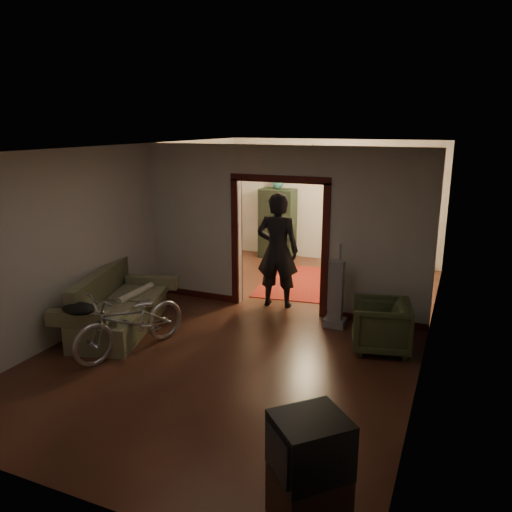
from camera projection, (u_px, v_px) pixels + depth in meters
The scene contains 24 objects.
floor at pixel (263, 323), 8.09m from camera, with size 5.00×8.50×0.01m, color #391B12.
ceiling at pixel (264, 147), 7.37m from camera, with size 5.00×8.50×0.01m, color white.
wall_back at pixel (333, 201), 11.52m from camera, with size 5.00×0.02×2.80m, color beige.
wall_left at pixel (131, 226), 8.68m from camera, with size 0.02×8.50×2.80m, color beige.
wall_right at pixel (433, 255), 6.79m from camera, with size 0.02×8.50×2.80m, color beige.
partition_wall at pixel (280, 230), 8.40m from camera, with size 5.00×0.14×2.80m, color beige.
door_casing at pixel (280, 247), 8.48m from camera, with size 1.74×0.20×2.32m, color #39100D.
far_window at pixel (363, 196), 11.18m from camera, with size 0.98×0.06×1.28m, color black.
chandelier at pixel (312, 165), 9.71m from camera, with size 0.24×0.24×0.24m, color #FFE0A5.
light_switch at pixel (340, 245), 7.98m from camera, with size 0.08×0.01×0.12m, color silver.
sofa at pixel (119, 303), 7.71m from camera, with size 0.88×1.96×0.90m, color #5F6140.
rolled_paper at pixel (136, 293), 7.92m from camera, with size 0.11×0.11×0.86m, color beige.
jacket at pixel (79, 309), 6.83m from camera, with size 0.49×0.37×0.14m, color black.
bicycle at pixel (131, 321), 6.96m from camera, with size 0.62×1.77×0.93m, color silver.
armchair at pixel (381, 326), 7.06m from camera, with size 0.78×0.80×0.73m, color #3E4A29.
tv_stand at pixel (308, 496), 3.99m from camera, with size 0.54×0.49×0.49m, color black.
crt_tv at pixel (310, 445), 3.87m from camera, with size 0.55×0.50×0.48m, color black.
vacuum at pixel (336, 294), 7.83m from camera, with size 0.33×0.27×1.08m, color gray.
person at pixel (277, 251), 8.62m from camera, with size 0.73×0.48×2.01m, color black.
oriental_rug at pixel (307, 282), 10.13m from camera, with size 1.76×2.31×0.02m, color maroon.
locker at pixel (277, 224), 11.87m from camera, with size 0.83×0.46×1.65m, color black.
globe at pixel (278, 177), 11.59m from camera, with size 0.26×0.26×0.26m, color #1E5972.
desk at pixel (372, 256), 10.70m from camera, with size 1.01×0.57×0.75m, color black.
desk_chair at pixel (348, 254), 10.80m from camera, with size 0.35×0.35×0.80m, color black.
Camera 1 is at (2.83, -6.99, 3.13)m, focal length 35.00 mm.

